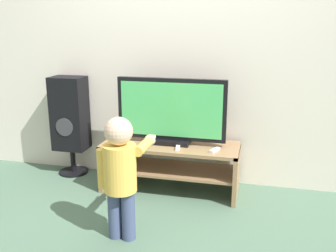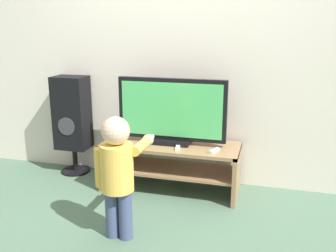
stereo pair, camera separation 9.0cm
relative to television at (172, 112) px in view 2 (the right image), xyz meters
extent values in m
plane|color=#4C6B56|center=(0.00, -0.27, -0.74)|extent=(16.00, 16.00, 0.00)
cube|color=silver|center=(0.00, 0.30, 0.56)|extent=(10.00, 0.06, 2.60)
cube|color=#93704C|center=(0.00, -0.02, -0.31)|extent=(1.25, 0.49, 0.03)
cube|color=#93704C|center=(0.00, -0.02, -0.54)|extent=(1.21, 0.45, 0.02)
cube|color=#93704C|center=(-0.61, -0.02, -0.52)|extent=(0.04, 0.49, 0.45)
cube|color=#93704C|center=(0.61, -0.02, -0.52)|extent=(0.04, 0.49, 0.45)
cube|color=black|center=(0.00, 0.00, -0.28)|extent=(0.35, 0.20, 0.04)
cube|color=black|center=(0.00, 0.00, 0.03)|extent=(1.00, 0.05, 0.56)
cube|color=#4CBF66|center=(0.00, -0.03, 0.03)|extent=(0.93, 0.01, 0.49)
cube|color=white|center=(-0.50, -0.11, -0.27)|extent=(0.05, 0.17, 0.04)
cube|color=#3F8CE5|center=(-0.50, -0.19, -0.27)|extent=(0.03, 0.00, 0.01)
cube|color=white|center=(0.42, -0.13, -0.28)|extent=(0.08, 0.13, 0.02)
cylinder|color=#337FD8|center=(0.42, -0.13, -0.27)|extent=(0.01, 0.01, 0.00)
cube|color=white|center=(0.09, -0.13, -0.28)|extent=(0.05, 0.13, 0.02)
cylinder|color=#337FD8|center=(0.09, -0.13, -0.27)|extent=(0.01, 0.01, 0.00)
cylinder|color=#3F4C72|center=(-0.20, -0.92, -0.56)|extent=(0.10, 0.10, 0.37)
cylinder|color=#3F4C72|center=(-0.09, -0.92, -0.56)|extent=(0.10, 0.10, 0.37)
cylinder|color=#E5B74C|center=(-0.14, -0.92, -0.20)|extent=(0.23, 0.23, 0.34)
sphere|color=beige|center=(-0.14, -0.92, 0.07)|extent=(0.20, 0.20, 0.20)
cylinder|color=#E5B74C|center=(-0.28, -0.92, -0.21)|extent=(0.07, 0.07, 0.28)
cylinder|color=#E5B74C|center=(-0.01, -0.78, -0.07)|extent=(0.07, 0.28, 0.07)
sphere|color=beige|center=(-0.01, -0.64, -0.07)|extent=(0.09, 0.09, 0.09)
cube|color=white|center=(-0.01, -0.60, -0.07)|extent=(0.03, 0.13, 0.02)
cylinder|color=black|center=(-1.08, 0.13, -0.73)|extent=(0.30, 0.30, 0.02)
cylinder|color=black|center=(-1.08, 0.13, -0.61)|extent=(0.05, 0.05, 0.27)
cube|color=black|center=(-1.08, 0.13, -0.10)|extent=(0.33, 0.24, 0.74)
cylinder|color=#38383D|center=(-1.08, 0.00, -0.21)|extent=(0.18, 0.01, 0.18)
camera|label=1|loc=(0.76, -3.20, 0.75)|focal=40.00mm
camera|label=2|loc=(0.85, -3.17, 0.75)|focal=40.00mm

